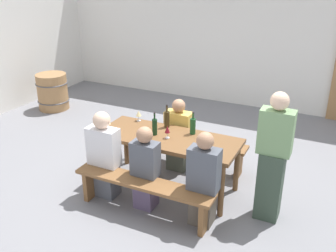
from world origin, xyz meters
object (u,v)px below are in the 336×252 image
wine_glass_1 (139,114)px  seated_guest_near_2 (203,181)px  tasting_table (168,143)px  wine_glass_2 (107,125)px  wine_bottle_0 (167,119)px  wine_glass_3 (167,130)px  bench_near (143,188)px  wine_bottle_1 (155,126)px  standing_host (273,160)px  seated_guest_near_0 (104,157)px  wine_glass_0 (108,122)px  bench_far (188,144)px  seated_guest_near_1 (145,170)px  wine_barrel (53,92)px  seated_guest_far_0 (178,137)px

wine_glass_1 → seated_guest_near_2: seated_guest_near_2 is taller
tasting_table → wine_glass_2: bearing=-162.5°
wine_bottle_0 → wine_glass_3: (0.16, -0.32, -0.00)m
bench_near → wine_bottle_0: wine_bottle_0 is taller
bench_near → wine_bottle_1: wine_bottle_1 is taller
wine_bottle_1 → standing_host: standing_host is taller
wine_bottle_0 → seated_guest_near_0: 1.00m
wine_glass_0 → bench_far: bearing=44.9°
wine_glass_2 → seated_guest_near_1: 0.85m
wine_bottle_0 → wine_glass_2: bearing=-139.9°
tasting_table → wine_glass_3: (0.01, -0.04, 0.20)m
tasting_table → seated_guest_near_2: (0.70, -0.53, -0.11)m
tasting_table → standing_host: bearing=-3.3°
seated_guest_near_2 → tasting_table: bearing=53.2°
standing_host → bench_near: bearing=23.7°
bench_far → wine_bottle_0: 0.67m
wine_bottle_0 → wine_glass_1: bearing=176.8°
wine_glass_1 → seated_guest_near_2: size_ratio=0.13×
wine_bottle_1 → wine_glass_0: (-0.64, -0.13, 0.00)m
standing_host → wine_glass_2: bearing=4.4°
seated_guest_near_0 → standing_host: (2.01, 0.45, 0.21)m
seated_guest_near_1 → wine_glass_0: bearing=64.1°
seated_guest_near_0 → wine_glass_3: bearing=-53.7°
bench_near → wine_bottle_1: 0.86m
bench_far → wine_glass_3: size_ratio=10.38×
wine_glass_0 → seated_guest_near_0: seated_guest_near_0 is taller
tasting_table → bench_near: size_ratio=1.06×
bench_far → wine_bottle_1: wine_bottle_1 is taller
bench_near → wine_barrel: 4.23m
tasting_table → wine_glass_0: 0.86m
wine_glass_3 → seated_guest_near_2: size_ratio=0.15×
tasting_table → standing_host: standing_host is taller
wine_glass_1 → seated_guest_near_1: bearing=-55.8°
wine_barrel → tasting_table: bearing=-25.9°
tasting_table → wine_glass_0: size_ratio=11.23×
wine_glass_1 → wine_glass_2: 0.57m
wine_bottle_1 → seated_guest_near_1: 0.63m
bench_far → wine_glass_2: wine_glass_2 is taller
tasting_table → wine_barrel: size_ratio=2.51×
seated_guest_near_0 → seated_guest_near_2: size_ratio=1.01×
wine_bottle_1 → seated_guest_near_1: (0.14, -0.51, -0.35)m
bench_far → wine_glass_1: wine_glass_1 is taller
tasting_table → wine_glass_1: 0.71m
wine_bottle_1 → wine_glass_3: bearing=-7.0°
bench_far → bench_near: bearing=-90.0°
bench_far → wine_barrel: wine_barrel is taller
wine_glass_0 → seated_guest_near_2: (1.53, -0.38, -0.31)m
wine_glass_2 → wine_barrel: bearing=144.4°
wine_glass_2 → seated_guest_near_2: 1.54m
bench_far → seated_guest_far_0: 0.24m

